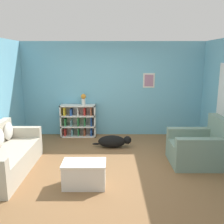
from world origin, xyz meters
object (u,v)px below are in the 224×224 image
coffee_table (83,173)px  vase (83,99)px  recliner_chair (199,148)px  couch (2,157)px  bookshelf (78,121)px  dog (113,141)px

coffee_table → vase: size_ratio=2.42×
recliner_chair → vase: bearing=144.5°
couch → vase: bearing=60.4°
bookshelf → recliner_chair: 3.34m
couch → bookshelf: bookshelf is taller
bookshelf → dog: bookshelf is taller
recliner_chair → coffee_table: recliner_chair is taller
coffee_table → recliner_chair: bearing=22.1°
couch → dog: size_ratio=2.04×
dog → vase: bearing=131.8°
recliner_chair → coffee_table: (-2.29, -0.93, -0.11)m
recliner_chair → coffee_table: bearing=-157.9°
coffee_table → dog: (0.51, 1.88, -0.07)m
recliner_chair → vase: (-2.60, 1.86, 0.73)m
dog → bookshelf: bearing=136.3°
recliner_chair → dog: bearing=152.1°
vase → couch: bearing=-119.6°
recliner_chair → vase: vase is taller
recliner_chair → dog: (-1.78, 0.94, -0.18)m
couch → recliner_chair: 3.92m
dog → couch: bearing=-147.1°
bookshelf → coffee_table: 2.86m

